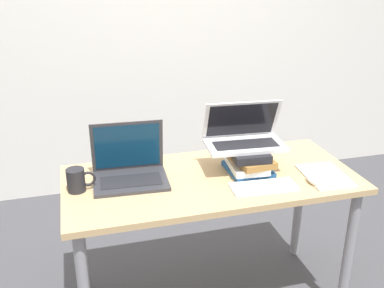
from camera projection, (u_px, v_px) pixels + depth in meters
wall_back at (151, 13)px, 3.23m from camera, size 8.00×0.05×2.70m
desk at (211, 194)px, 2.19m from camera, size 1.40×0.64×0.74m
laptop_left at (130, 169)px, 2.11m from camera, size 0.36×0.27×0.27m
book_stack at (248, 160)px, 2.19m from camera, size 0.20×0.28×0.12m
laptop_on_books at (244, 136)px, 2.19m from camera, size 0.39×0.25×0.22m
wireless_keyboard at (264, 187)px, 2.04m from camera, size 0.31×0.14×0.01m
mouse at (315, 180)px, 2.08m from camera, size 0.06×0.11×0.03m
notepad at (325, 176)px, 2.15m from camera, size 0.21×0.29×0.01m
mug at (77, 180)px, 2.00m from camera, size 0.13×0.08×0.11m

